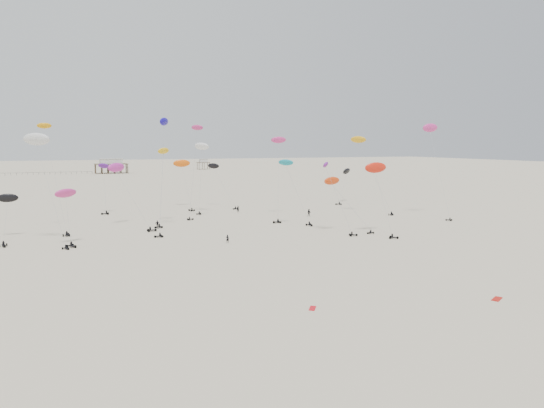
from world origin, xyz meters
name	(u,v)px	position (x,y,z in m)	size (l,w,h in m)	color
ground_plane	(170,192)	(0.00, 200.00, 0.00)	(900.00, 900.00, 0.00)	beige
pavilion_main	(111,167)	(-10.00, 350.00, 4.22)	(21.00, 13.00, 9.80)	brown
pavilion_small	(203,165)	(60.00, 380.00, 3.49)	(9.00, 7.00, 8.00)	brown
pier_fence	(25,174)	(-62.00, 350.00, 0.77)	(80.20, 0.20, 1.50)	black
rig_0	(6,211)	(-51.64, 105.69, 5.89)	(4.36, 14.77, 14.36)	black
rig_1	(56,180)	(-42.04, 111.74, 11.62)	(6.51, 16.41, 26.81)	black
rig_2	(163,147)	(-19.23, 106.44, 18.87)	(6.77, 16.35, 27.11)	black
rig_3	(294,183)	(11.22, 101.80, 10.07)	(6.87, 8.12, 16.03)	black
rig_4	(67,206)	(-40.04, 94.56, 7.62)	(5.11, 7.74, 11.19)	black
rig_5	(365,154)	(39.23, 115.38, 16.54)	(8.16, 13.86, 22.74)	black
rig_6	(39,147)	(-44.74, 100.20, 18.85)	(8.53, 14.84, 23.12)	black
rig_7	(336,190)	(14.96, 87.83, 9.48)	(4.87, 11.22, 16.37)	black
rig_8	(432,135)	(54.08, 105.33, 22.01)	(7.55, 15.87, 26.70)	black
rig_9	(162,171)	(-17.92, 115.60, 12.87)	(6.41, 12.45, 19.55)	black
rig_10	(338,189)	(16.40, 89.27, 9.47)	(9.28, 8.76, 13.53)	black
rig_11	(195,152)	(-8.25, 121.15, 17.44)	(5.76, 5.96, 24.64)	black
rig_12	(104,183)	(-29.76, 139.97, 8.52)	(4.01, 6.54, 14.32)	black
rig_13	(345,176)	(47.24, 140.48, 8.69)	(10.50, 10.38, 13.11)	black
rig_14	(378,177)	(23.29, 84.03, 12.38)	(5.56, 10.69, 16.28)	black
rig_15	(183,170)	(-5.82, 147.66, 11.45)	(5.36, 15.39, 17.74)	black
rig_16	(201,155)	(-3.77, 132.59, 16.24)	(5.66, 9.17, 20.13)	black
rig_17	(278,161)	(13.05, 116.30, 14.93)	(9.79, 16.70, 25.06)	black
rig_18	(123,179)	(-27.34, 115.23, 11.27)	(9.51, 16.62, 19.12)	black
rig_19	(218,175)	(4.48, 144.54, 9.92)	(6.36, 14.30, 16.41)	black
spectator_0	(228,243)	(-10.67, 85.13, 0.00)	(0.69, 0.48, 1.90)	black
spectator_1	(309,216)	(21.14, 113.91, 0.00)	(1.13, 0.65, 2.30)	black
spectator_2	(157,228)	(-20.59, 108.31, 0.00)	(1.31, 0.71, 2.22)	black
spectator_3	(238,212)	(5.90, 129.25, 0.00)	(0.81, 0.56, 2.23)	black
grounded_kite_a	(497,299)	(9.84, 35.60, 0.00)	(2.20, 0.90, 0.08)	red
grounded_kite_b	(312,308)	(-13.57, 40.85, 0.00)	(1.80, 0.70, 0.07)	red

